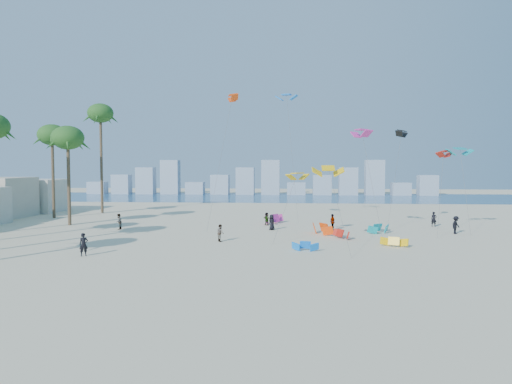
{
  "coord_description": "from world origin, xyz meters",
  "views": [
    {
      "loc": [
        6.66,
        -30.74,
        7.25
      ],
      "look_at": [
        3.0,
        16.0,
        4.5
      ],
      "focal_mm": 32.64,
      "sensor_mm": 36.0,
      "label": 1
    }
  ],
  "objects": [
    {
      "name": "palm_row",
      "position": [
        -22.54,
        16.18,
        11.32
      ],
      "size": [
        9.47,
        44.8,
        16.37
      ],
      "color": "brown",
      "rests_on": "ground"
    },
    {
      "name": "ocean",
      "position": [
        0.0,
        72.0,
        0.01
      ],
      "size": [
        220.0,
        220.0,
        0.0
      ],
      "primitive_type": "plane",
      "color": "navy",
      "rests_on": "ground"
    },
    {
      "name": "kitesurfer_near",
      "position": [
        -9.85,
        4.66,
        0.92
      ],
      "size": [
        0.8,
        0.73,
        1.84
      ],
      "primitive_type": "imported",
      "rotation": [
        0.0,
        0.0,
        0.57
      ],
      "color": "black",
      "rests_on": "ground"
    },
    {
      "name": "kitesurfer_mid",
      "position": [
        -0.12,
        12.54,
        0.81
      ],
      "size": [
        0.92,
        0.99,
        1.62
      ],
      "primitive_type": "imported",
      "rotation": [
        0.0,
        0.0,
        2.07
      ],
      "color": "gray",
      "rests_on": "ground"
    },
    {
      "name": "ground",
      "position": [
        0.0,
        0.0,
        0.0
      ],
      "size": [
        220.0,
        220.0,
        0.0
      ],
      "primitive_type": "plane",
      "color": "beige",
      "rests_on": "ground"
    },
    {
      "name": "distant_skyline",
      "position": [
        -1.19,
        82.0,
        3.09
      ],
      "size": [
        85.0,
        3.0,
        8.4
      ],
      "color": "#9EADBF",
      "rests_on": "ground"
    },
    {
      "name": "kitesurfers_far",
      "position": [
        9.18,
        21.21,
        0.88
      ],
      "size": [
        37.57,
        6.83,
        1.88
      ],
      "color": "black",
      "rests_on": "ground"
    },
    {
      "name": "flying_kites",
      "position": [
        14.07,
        19.89,
        10.42
      ],
      "size": [
        31.87,
        24.05,
        16.56
      ],
      "color": "yellow",
      "rests_on": "ground"
    },
    {
      "name": "grounded_kites",
      "position": [
        10.12,
        18.28,
        0.47
      ],
      "size": [
        14.17,
        20.05,
        1.06
      ],
      "color": "#0D75EB",
      "rests_on": "ground"
    }
  ]
}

